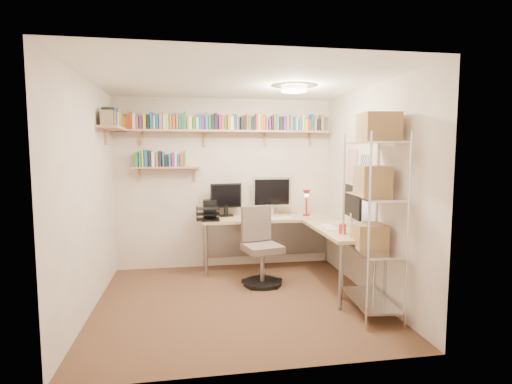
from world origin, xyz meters
The scene contains 6 objects.
ground centered at (0.00, 0.00, 0.00)m, with size 3.20×3.20×0.00m, color #472B1E.
room_shell centered at (0.00, 0.00, 1.55)m, with size 3.24×3.04×2.52m.
wall_shelves centered at (-0.41, 1.30, 2.03)m, with size 3.12×1.09×0.80m.
corner_desk centered at (0.68, 0.95, 0.77)m, with size 2.10×2.02×1.35m.
office_chair centered at (0.37, 0.58, 0.42)m, with size 0.54×0.55×1.01m.
wire_rack centered at (1.36, -0.56, 1.36)m, with size 0.48×0.86×2.11m.
Camera 1 is at (-0.53, -4.44, 1.73)m, focal length 28.00 mm.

